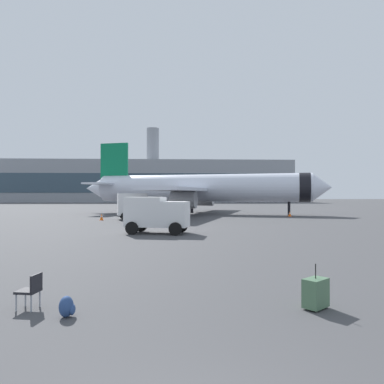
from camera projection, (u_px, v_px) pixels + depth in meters
name	position (u px, v px, depth m)	size (l,w,h in m)	color
airplane_at_gate	(200.00, 188.00, 51.32)	(35.00, 31.96, 10.50)	silver
service_truck	(139.00, 205.00, 40.18)	(5.15, 3.35, 2.90)	white
cargo_van	(156.00, 213.00, 25.90)	(4.73, 3.12, 2.60)	white
safety_cone_near	(290.00, 214.00, 45.78)	(0.44, 0.44, 0.65)	#F2590C
safety_cone_mid	(155.00, 217.00, 38.00)	(0.44, 0.44, 0.82)	#F2590C
safety_cone_far	(102.00, 217.00, 39.06)	(0.44, 0.44, 0.69)	#F2590C
rolling_suitcase	(316.00, 293.00, 8.88)	(0.75, 0.71, 1.10)	#476B4C
traveller_backpack	(67.00, 307.00, 8.28)	(0.36, 0.40, 0.48)	navy
gate_chair	(31.00, 289.00, 8.84)	(0.56, 0.56, 0.86)	black
terminal_building	(141.00, 181.00, 130.05)	(106.09, 18.96, 26.53)	gray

